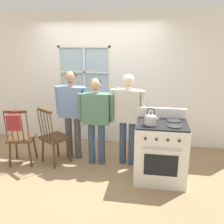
{
  "coord_description": "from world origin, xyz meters",
  "views": [
    {
      "loc": [
        1.09,
        -3.63,
        2.1
      ],
      "look_at": [
        0.44,
        0.19,
        1.0
      ],
      "focal_mm": 40.0,
      "sensor_mm": 36.0,
      "label": 1
    }
  ],
  "objects_px": {
    "person_adult_right": "(128,112)",
    "kettle": "(151,119)",
    "person_elderly_left": "(72,106)",
    "stove": "(161,151)",
    "potted_plant": "(79,95)",
    "person_teen_center": "(96,114)",
    "chair_near_wall": "(54,138)",
    "chair_by_window": "(21,139)",
    "handbag": "(14,122)"
  },
  "relations": [
    {
      "from": "kettle",
      "to": "potted_plant",
      "type": "height_order",
      "value": "kettle"
    },
    {
      "from": "person_adult_right",
      "to": "stove",
      "type": "relative_size",
      "value": 1.46
    },
    {
      "from": "chair_near_wall",
      "to": "kettle",
      "type": "xyz_separation_m",
      "value": [
        1.66,
        -0.37,
        0.55
      ]
    },
    {
      "from": "person_adult_right",
      "to": "kettle",
      "type": "bearing_deg",
      "value": -46.68
    },
    {
      "from": "person_teen_center",
      "to": "kettle",
      "type": "height_order",
      "value": "person_teen_center"
    },
    {
      "from": "person_adult_right",
      "to": "kettle",
      "type": "height_order",
      "value": "person_adult_right"
    },
    {
      "from": "chair_by_window",
      "to": "stove",
      "type": "relative_size",
      "value": 0.94
    },
    {
      "from": "stove",
      "to": "kettle",
      "type": "height_order",
      "value": "kettle"
    },
    {
      "from": "person_elderly_left",
      "to": "person_adult_right",
      "type": "relative_size",
      "value": 1.02
    },
    {
      "from": "kettle",
      "to": "potted_plant",
      "type": "xyz_separation_m",
      "value": [
        -1.52,
        1.46,
        -0.0
      ]
    },
    {
      "from": "chair_near_wall",
      "to": "person_adult_right",
      "type": "relative_size",
      "value": 0.64
    },
    {
      "from": "chair_near_wall",
      "to": "stove",
      "type": "height_order",
      "value": "stove"
    },
    {
      "from": "person_elderly_left",
      "to": "handbag",
      "type": "distance_m",
      "value": 1.0
    },
    {
      "from": "chair_by_window",
      "to": "chair_near_wall",
      "type": "height_order",
      "value": "same"
    },
    {
      "from": "stove",
      "to": "kettle",
      "type": "distance_m",
      "value": 0.59
    },
    {
      "from": "kettle",
      "to": "person_adult_right",
      "type": "bearing_deg",
      "value": 124.79
    },
    {
      "from": "chair_near_wall",
      "to": "chair_by_window",
      "type": "bearing_deg",
      "value": 44.92
    },
    {
      "from": "chair_by_window",
      "to": "chair_near_wall",
      "type": "distance_m",
      "value": 0.57
    },
    {
      "from": "person_elderly_left",
      "to": "person_adult_right",
      "type": "distance_m",
      "value": 1.01
    },
    {
      "from": "chair_by_window",
      "to": "person_elderly_left",
      "type": "distance_m",
      "value": 1.04
    },
    {
      "from": "chair_near_wall",
      "to": "person_adult_right",
      "type": "xyz_separation_m",
      "value": [
        1.27,
        0.19,
        0.48
      ]
    },
    {
      "from": "chair_near_wall",
      "to": "potted_plant",
      "type": "bearing_deg",
      "value": -64.68
    },
    {
      "from": "person_elderly_left",
      "to": "stove",
      "type": "xyz_separation_m",
      "value": [
        1.57,
        -0.51,
        -0.51
      ]
    },
    {
      "from": "kettle",
      "to": "potted_plant",
      "type": "bearing_deg",
      "value": 136.16
    },
    {
      "from": "potted_plant",
      "to": "chair_by_window",
      "type": "bearing_deg",
      "value": -119.73
    },
    {
      "from": "stove",
      "to": "handbag",
      "type": "height_order",
      "value": "stove"
    },
    {
      "from": "chair_by_window",
      "to": "kettle",
      "type": "distance_m",
      "value": 2.3
    },
    {
      "from": "chair_near_wall",
      "to": "person_teen_center",
      "type": "bearing_deg",
      "value": -139.16
    },
    {
      "from": "person_elderly_left",
      "to": "potted_plant",
      "type": "height_order",
      "value": "person_elderly_left"
    },
    {
      "from": "stove",
      "to": "potted_plant",
      "type": "height_order",
      "value": "potted_plant"
    },
    {
      "from": "person_teen_center",
      "to": "person_adult_right",
      "type": "distance_m",
      "value": 0.54
    },
    {
      "from": "chair_near_wall",
      "to": "handbag",
      "type": "xyz_separation_m",
      "value": [
        -0.51,
        -0.35,
        0.38
      ]
    },
    {
      "from": "chair_by_window",
      "to": "chair_near_wall",
      "type": "bearing_deg",
      "value": -178.67
    },
    {
      "from": "chair_by_window",
      "to": "stove",
      "type": "bearing_deg",
      "value": 166.08
    },
    {
      "from": "person_teen_center",
      "to": "person_elderly_left",
      "type": "bearing_deg",
      "value": 158.59
    },
    {
      "from": "kettle",
      "to": "potted_plant",
      "type": "relative_size",
      "value": 1.1
    },
    {
      "from": "person_adult_right",
      "to": "handbag",
      "type": "relative_size",
      "value": 5.17
    },
    {
      "from": "person_teen_center",
      "to": "kettle",
      "type": "bearing_deg",
      "value": -30.11
    },
    {
      "from": "person_adult_right",
      "to": "chair_by_window",
      "type": "bearing_deg",
      "value": -161.9
    },
    {
      "from": "person_teen_center",
      "to": "potted_plant",
      "type": "xyz_separation_m",
      "value": [
        -0.6,
        0.98,
        0.11
      ]
    },
    {
      "from": "person_teen_center",
      "to": "potted_plant",
      "type": "height_order",
      "value": "person_teen_center"
    },
    {
      "from": "chair_by_window",
      "to": "person_teen_center",
      "type": "relative_size",
      "value": 0.67
    },
    {
      "from": "chair_near_wall",
      "to": "person_elderly_left",
      "type": "distance_m",
      "value": 0.64
    },
    {
      "from": "chair_near_wall",
      "to": "stove",
      "type": "bearing_deg",
      "value": -154.95
    },
    {
      "from": "person_adult_right",
      "to": "kettle",
      "type": "relative_size",
      "value": 6.42
    },
    {
      "from": "potted_plant",
      "to": "handbag",
      "type": "relative_size",
      "value": 0.73
    },
    {
      "from": "person_elderly_left",
      "to": "person_adult_right",
      "type": "bearing_deg",
      "value": 1.26
    },
    {
      "from": "chair_near_wall",
      "to": "handbag",
      "type": "distance_m",
      "value": 0.73
    },
    {
      "from": "person_elderly_left",
      "to": "handbag",
      "type": "bearing_deg",
      "value": -135.06
    },
    {
      "from": "chair_near_wall",
      "to": "handbag",
      "type": "bearing_deg",
      "value": 67.14
    }
  ]
}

